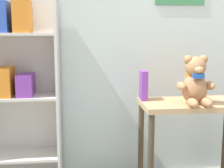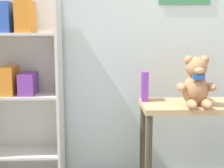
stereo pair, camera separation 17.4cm
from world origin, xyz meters
name	(u,v)px [view 2 (the right image)]	position (x,y,z in m)	size (l,w,h in m)	color
wall_back	(150,13)	(0.00, 1.49, 1.25)	(4.80, 0.07, 2.50)	silver
bookshelf_side	(20,80)	(-0.95, 1.33, 0.77)	(0.59, 0.28, 1.33)	beige
display_table	(194,119)	(0.26, 1.14, 0.53)	(0.72, 0.37, 0.64)	tan
teddy_bear	(196,83)	(0.24, 1.06, 0.78)	(0.25, 0.23, 0.32)	#A8754C
book_standing_purple	(145,86)	(-0.06, 1.23, 0.74)	(0.04, 0.11, 0.20)	purple
book_standing_orange	(192,84)	(0.26, 1.22, 0.76)	(0.03, 0.12, 0.24)	orange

